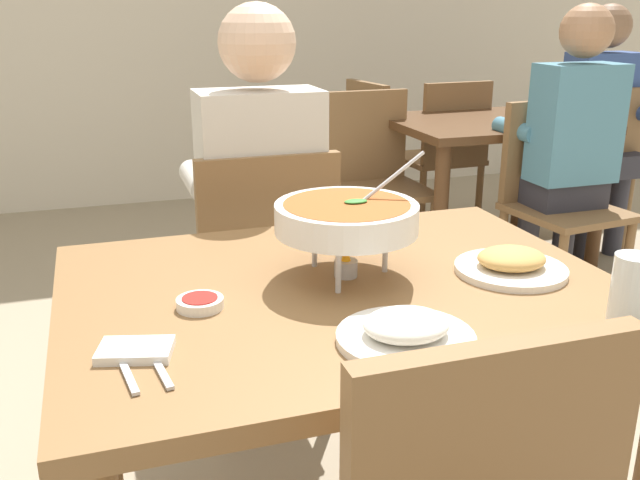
{
  "coord_description": "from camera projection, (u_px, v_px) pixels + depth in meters",
  "views": [
    {
      "loc": [
        -0.46,
        -1.26,
        1.3
      ],
      "look_at": [
        0.0,
        0.15,
        0.8
      ],
      "focal_mm": 39.16,
      "sensor_mm": 36.0,
      "label": 1
    }
  ],
  "objects": [
    {
      "name": "fork_utensil",
      "position": [
        125.0,
        369.0,
        1.1
      ],
      "size": [
        0.03,
        0.17,
        0.01
      ],
      "primitive_type": "cube",
      "rotation": [
        0.0,
        0.0,
        0.13
      ],
      "color": "silver",
      "rests_on": "dining_table_main"
    },
    {
      "name": "patron_bg_middle",
      "position": [
        603.0,
        117.0,
        3.66
      ],
      "size": [
        0.4,
        0.45,
        1.31
      ],
      "color": "#2D2D38",
      "rests_on": "ground_plane"
    },
    {
      "name": "appetizer_plate",
      "position": [
        511.0,
        264.0,
        1.5
      ],
      "size": [
        0.24,
        0.24,
        0.06
      ],
      "color": "white",
      "rests_on": "dining_table_main"
    },
    {
      "name": "curry_bowl",
      "position": [
        347.0,
        218.0,
        1.45
      ],
      "size": [
        0.33,
        0.3,
        0.26
      ],
      "color": "silver",
      "rests_on": "dining_table_main"
    },
    {
      "name": "chair_bg_corner",
      "position": [
        349.0,
        154.0,
        3.9
      ],
      "size": [
        0.5,
        0.5,
        0.9
      ],
      "color": "brown",
      "rests_on": "ground_plane"
    },
    {
      "name": "drink_glass",
      "position": [
        630.0,
        293.0,
        1.25
      ],
      "size": [
        0.07,
        0.07,
        0.13
      ],
      "color": "silver",
      "rests_on": "dining_table_main"
    },
    {
      "name": "chair_bg_middle",
      "position": [
        594.0,
        160.0,
        3.74
      ],
      "size": [
        0.48,
        0.48,
        0.9
      ],
      "color": "brown",
      "rests_on": "ground_plane"
    },
    {
      "name": "napkin_folded",
      "position": [
        135.0,
        350.0,
        1.15
      ],
      "size": [
        0.14,
        0.11,
        0.02
      ],
      "primitive_type": "cube",
      "rotation": [
        0.0,
        0.0,
        -0.27
      ],
      "color": "white",
      "rests_on": "dining_table_main"
    },
    {
      "name": "dining_table_main",
      "position": [
        342.0,
        336.0,
        1.48
      ],
      "size": [
        1.14,
        0.87,
        0.75
      ],
      "color": "brown",
      "rests_on": "ground_plane"
    },
    {
      "name": "rice_plate",
      "position": [
        406.0,
        332.0,
        1.19
      ],
      "size": [
        0.24,
        0.24,
        0.06
      ],
      "color": "white",
      "rests_on": "dining_table_main"
    },
    {
      "name": "chair_bg_window",
      "position": [
        445.0,
        149.0,
        4.04
      ],
      "size": [
        0.46,
        0.46,
        0.9
      ],
      "color": "brown",
      "rests_on": "ground_plane"
    },
    {
      "name": "spoon_utensil",
      "position": [
        157.0,
        364.0,
        1.12
      ],
      "size": [
        0.04,
        0.17,
        0.01
      ],
      "primitive_type": "cube",
      "rotation": [
        0.0,
        0.0,
        0.14
      ],
      "color": "silver",
      "rests_on": "dining_table_main"
    },
    {
      "name": "patron_bg_left",
      "position": [
        568.0,
        139.0,
        3.03
      ],
      "size": [
        0.4,
        0.45,
        1.31
      ],
      "color": "#2D2D38",
      "rests_on": "ground_plane"
    },
    {
      "name": "chair_bg_left",
      "position": [
        554.0,
        191.0,
        3.13
      ],
      "size": [
        0.49,
        0.49,
        0.9
      ],
      "color": "brown",
      "rests_on": "ground_plane"
    },
    {
      "name": "dining_table_far",
      "position": [
        489.0,
        146.0,
        3.58
      ],
      "size": [
        1.0,
        0.8,
        0.75
      ],
      "color": "#51331C",
      "rests_on": "ground_plane"
    },
    {
      "name": "chair_diner_main",
      "position": [
        263.0,
        272.0,
        2.17
      ],
      "size": [
        0.44,
        0.44,
        0.9
      ],
      "color": "brown",
      "rests_on": "ground_plane"
    },
    {
      "name": "diner_main",
      "position": [
        258.0,
        197.0,
        2.12
      ],
      "size": [
        0.4,
        0.45,
        1.31
      ],
      "color": "#2D2D38",
      "rests_on": "ground_plane"
    },
    {
      "name": "chair_bg_right",
      "position": [
        375.0,
        172.0,
        3.48
      ],
      "size": [
        0.45,
        0.45,
        0.9
      ],
      "color": "brown",
      "rests_on": "ground_plane"
    },
    {
      "name": "sauce_dish",
      "position": [
        200.0,
        303.0,
        1.33
      ],
      "size": [
        0.09,
        0.09,
        0.02
      ],
      "color": "white",
      "rests_on": "dining_table_main"
    }
  ]
}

